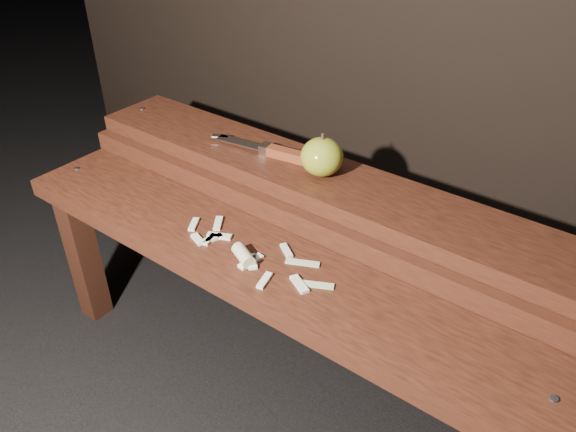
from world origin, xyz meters
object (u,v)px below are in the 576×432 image
Objects in this scene: bench_rear_tier at (317,208)px; apple at (322,157)px; bench_front_tier at (251,284)px; knife at (277,152)px.

apple is at bearing 41.18° from bench_rear_tier.
bench_front_tier is 4.59× the size of knife.
knife is at bearing 116.59° from bench_front_tier.
apple is (0.00, 0.00, 0.13)m from bench_rear_tier.
bench_rear_tier is at bearing -4.88° from knife.
knife reaches higher than bench_front_tier.
bench_front_tier is at bearing -63.41° from knife.
bench_rear_tier is at bearing -138.82° from apple.
knife is at bearing 175.12° from bench_rear_tier.
knife is (-0.12, 0.01, 0.10)m from bench_rear_tier.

